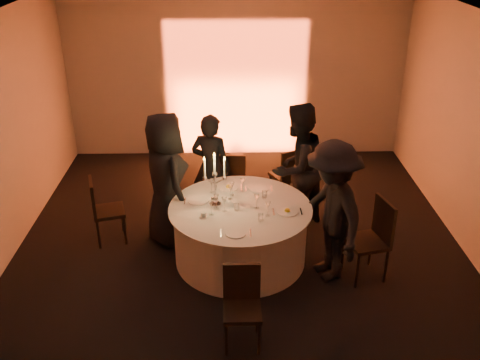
{
  "coord_description": "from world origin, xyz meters",
  "views": [
    {
      "loc": [
        -0.13,
        -5.82,
        4.03
      ],
      "look_at": [
        0.0,
        0.2,
        1.05
      ],
      "focal_mm": 40.0,
      "sensor_mm": 36.0,
      "label": 1
    }
  ],
  "objects_px": {
    "chair_front": "(242,301)",
    "candelabra": "(215,187)",
    "banquet_table": "(240,233)",
    "chair_left": "(102,207)",
    "coffee_cup": "(204,215)",
    "guest_left": "(166,179)",
    "chair_back_right": "(289,173)",
    "chair_back_left": "(233,176)",
    "guest_back_right": "(297,167)",
    "guest_back_left": "(211,168)",
    "guest_right": "(331,212)",
    "chair_right": "(373,235)"
  },
  "relations": [
    {
      "from": "chair_left",
      "to": "guest_right",
      "type": "relative_size",
      "value": 0.52
    },
    {
      "from": "banquet_table",
      "to": "candelabra",
      "type": "distance_m",
      "value": 0.71
    },
    {
      "from": "guest_left",
      "to": "guest_back_left",
      "type": "height_order",
      "value": "guest_left"
    },
    {
      "from": "chair_front",
      "to": "guest_back_left",
      "type": "bearing_deg",
      "value": 97.84
    },
    {
      "from": "chair_back_right",
      "to": "chair_front",
      "type": "height_order",
      "value": "chair_back_right"
    },
    {
      "from": "banquet_table",
      "to": "chair_front",
      "type": "xyz_separation_m",
      "value": [
        -0.02,
        -1.47,
        0.11
      ]
    },
    {
      "from": "chair_back_left",
      "to": "guest_right",
      "type": "distance_m",
      "value": 2.18
    },
    {
      "from": "banquet_table",
      "to": "guest_back_left",
      "type": "relative_size",
      "value": 1.12
    },
    {
      "from": "chair_back_right",
      "to": "guest_back_left",
      "type": "distance_m",
      "value": 1.26
    },
    {
      "from": "chair_back_left",
      "to": "candelabra",
      "type": "bearing_deg",
      "value": 83.49
    },
    {
      "from": "guest_left",
      "to": "guest_right",
      "type": "relative_size",
      "value": 1.03
    },
    {
      "from": "chair_right",
      "to": "candelabra",
      "type": "height_order",
      "value": "candelabra"
    },
    {
      "from": "guest_back_left",
      "to": "coffee_cup",
      "type": "relative_size",
      "value": 14.62
    },
    {
      "from": "banquet_table",
      "to": "guest_right",
      "type": "xyz_separation_m",
      "value": [
        1.07,
        -0.36,
        0.51
      ]
    },
    {
      "from": "chair_front",
      "to": "candelabra",
      "type": "xyz_separation_m",
      "value": [
        -0.3,
        1.53,
        0.53
      ]
    },
    {
      "from": "guest_left",
      "to": "chair_back_right",
      "type": "bearing_deg",
      "value": -88.58
    },
    {
      "from": "guest_left",
      "to": "chair_left",
      "type": "bearing_deg",
      "value": 64.12
    },
    {
      "from": "banquet_table",
      "to": "chair_left",
      "type": "height_order",
      "value": "chair_left"
    },
    {
      "from": "chair_front",
      "to": "guest_back_right",
      "type": "bearing_deg",
      "value": 70.13
    },
    {
      "from": "guest_right",
      "to": "chair_back_right",
      "type": "bearing_deg",
      "value": 170.64
    },
    {
      "from": "chair_back_right",
      "to": "guest_right",
      "type": "height_order",
      "value": "guest_right"
    },
    {
      "from": "chair_back_left",
      "to": "guest_back_right",
      "type": "height_order",
      "value": "guest_back_right"
    },
    {
      "from": "guest_back_left",
      "to": "guest_right",
      "type": "bearing_deg",
      "value": 154.83
    },
    {
      "from": "banquet_table",
      "to": "chair_back_left",
      "type": "xyz_separation_m",
      "value": [
        -0.08,
        1.45,
        0.11
      ]
    },
    {
      "from": "guest_back_right",
      "to": "guest_right",
      "type": "height_order",
      "value": "guest_back_right"
    },
    {
      "from": "chair_front",
      "to": "candelabra",
      "type": "bearing_deg",
      "value": 100.43
    },
    {
      "from": "chair_back_left",
      "to": "chair_left",
      "type": "bearing_deg",
      "value": 31.81
    },
    {
      "from": "coffee_cup",
      "to": "chair_back_right",
      "type": "bearing_deg",
      "value": 54.54
    },
    {
      "from": "chair_back_left",
      "to": "guest_back_right",
      "type": "xyz_separation_m",
      "value": [
        0.88,
        -0.61,
        0.42
      ]
    },
    {
      "from": "candelabra",
      "to": "guest_right",
      "type": "bearing_deg",
      "value": -16.88
    },
    {
      "from": "chair_left",
      "to": "chair_front",
      "type": "relative_size",
      "value": 1.06
    },
    {
      "from": "banquet_table",
      "to": "chair_front",
      "type": "bearing_deg",
      "value": -90.59
    },
    {
      "from": "chair_left",
      "to": "chair_back_right",
      "type": "bearing_deg",
      "value": -84.94
    },
    {
      "from": "guest_back_right",
      "to": "coffee_cup",
      "type": "height_order",
      "value": "guest_back_right"
    },
    {
      "from": "banquet_table",
      "to": "chair_right",
      "type": "distance_m",
      "value": 1.66
    },
    {
      "from": "guest_left",
      "to": "guest_back_right",
      "type": "height_order",
      "value": "guest_back_right"
    },
    {
      "from": "banquet_table",
      "to": "guest_right",
      "type": "distance_m",
      "value": 1.23
    },
    {
      "from": "guest_back_left",
      "to": "coffee_cup",
      "type": "xyz_separation_m",
      "value": [
        -0.05,
        -1.33,
        -0.0
      ]
    },
    {
      "from": "chair_back_left",
      "to": "guest_back_right",
      "type": "bearing_deg",
      "value": 148.12
    },
    {
      "from": "guest_right",
      "to": "coffee_cup",
      "type": "height_order",
      "value": "guest_right"
    },
    {
      "from": "chair_left",
      "to": "candelabra",
      "type": "distance_m",
      "value": 1.66
    },
    {
      "from": "chair_front",
      "to": "guest_left",
      "type": "bearing_deg",
      "value": 115.17
    },
    {
      "from": "chair_right",
      "to": "banquet_table",
      "type": "bearing_deg",
      "value": -118.14
    },
    {
      "from": "guest_back_right",
      "to": "banquet_table",
      "type": "bearing_deg",
      "value": 3.3
    },
    {
      "from": "chair_left",
      "to": "guest_left",
      "type": "height_order",
      "value": "guest_left"
    },
    {
      "from": "chair_back_left",
      "to": "chair_right",
      "type": "height_order",
      "value": "chair_right"
    },
    {
      "from": "chair_back_right",
      "to": "chair_back_left",
      "type": "bearing_deg",
      "value": -23.8
    },
    {
      "from": "chair_front",
      "to": "coffee_cup",
      "type": "distance_m",
      "value": 1.35
    },
    {
      "from": "chair_back_left",
      "to": "chair_back_right",
      "type": "bearing_deg",
      "value": -175.38
    },
    {
      "from": "coffee_cup",
      "to": "candelabra",
      "type": "xyz_separation_m",
      "value": [
        0.13,
        0.29,
        0.22
      ]
    }
  ]
}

